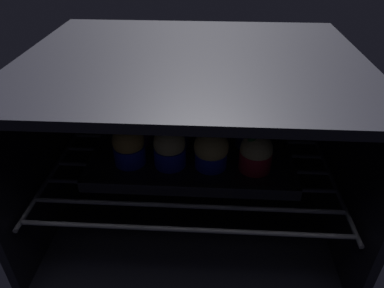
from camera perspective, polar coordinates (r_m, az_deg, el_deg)
oven_cavity at (r=73.79cm, az=0.19°, el=1.46°), size 59.00×47.00×37.00cm
oven_rack at (r=72.16cm, az=-0.00°, el=-2.61°), size 54.80×42.00×0.80cm
baking_tray at (r=71.57cm, az=0.00°, el=-1.88°), size 39.29×23.31×2.20cm
muffin_row0_col0 at (r=67.76cm, az=-10.20°, el=-0.21°), size 6.11×6.11×8.40cm
muffin_row0_col1 at (r=66.30cm, az=-3.65°, el=-0.60°), size 6.11×6.11×7.90cm
muffin_row0_col2 at (r=65.97cm, az=3.11°, el=-1.02°), size 6.57×6.57×8.02cm
muffin_row0_col3 at (r=66.32cm, az=10.29°, el=-1.48°), size 6.11×6.11×7.63cm
muffin_row1_col0 at (r=74.24cm, az=-8.84°, el=3.17°), size 6.55×6.55×8.19cm
muffin_row1_col1 at (r=72.91cm, az=-2.78°, el=2.50°), size 6.11×6.11×7.45cm
muffin_row1_col2 at (r=72.43cm, az=3.42°, el=2.57°), size 6.38×6.38×8.01cm
muffin_row1_col3 at (r=73.24cm, az=9.44°, el=2.21°), size 6.11×6.11×7.47cm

